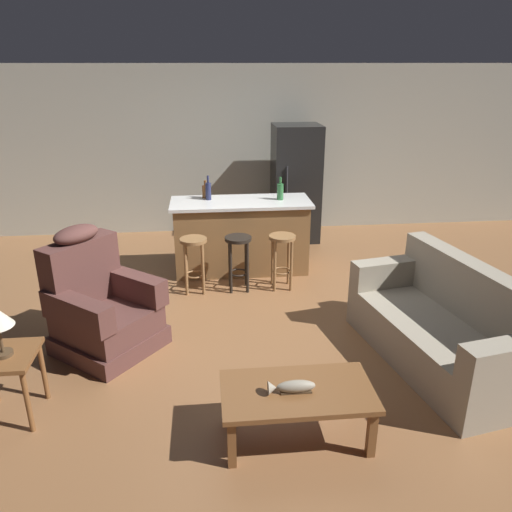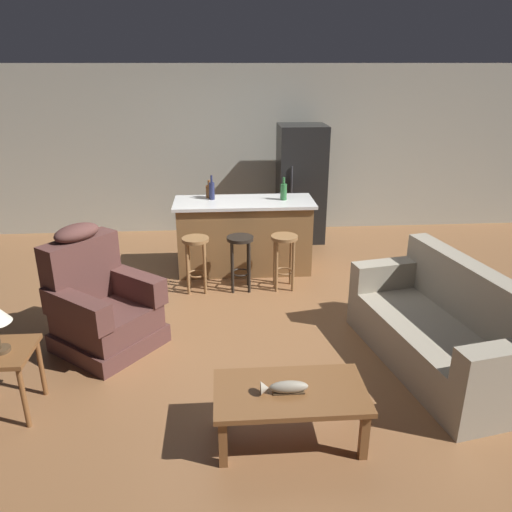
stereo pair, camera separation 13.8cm
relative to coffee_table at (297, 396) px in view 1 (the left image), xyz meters
The scene contains 15 objects.
ground_plane 1.96m from the coffee_table, 94.91° to the left, with size 12.00×12.00×0.00m.
back_wall 5.13m from the coffee_table, 91.87° to the left, with size 12.00×0.05×2.60m.
coffee_table is the anchor object (origin of this frame).
fish_figurine 0.11m from the coffee_table, 154.14° to the right, with size 0.34×0.10×0.10m.
couch 1.75m from the coffee_table, 29.88° to the left, with size 1.19×2.03×0.94m.
recliner_near_lamp 2.20m from the coffee_table, 138.56° to the left, with size 1.18×1.18×1.20m.
end_table 2.23m from the coffee_table, 167.98° to the left, with size 0.48×0.48×0.56m.
kitchen_island 3.27m from the coffee_table, 92.88° to the left, with size 1.80×0.70×0.95m.
bar_stool_left 2.75m from the coffee_table, 106.37° to the left, with size 0.32×0.32×0.68m.
bar_stool_middle 2.65m from the coffee_table, 95.31° to the left, with size 0.32×0.32×0.68m.
bar_stool_right 2.65m from the coffee_table, 83.85° to the left, with size 0.32×0.32×0.68m.
refrigerator 4.56m from the coffee_table, 80.30° to the left, with size 0.70×0.69×1.76m.
bottle_tall_green 3.37m from the coffee_table, 83.96° to the left, with size 0.08×0.08×0.29m.
bottle_short_amber 3.58m from the coffee_table, 100.02° to the left, with size 0.09×0.09×0.23m.
bottle_wine_dark 3.49m from the coffee_table, 99.67° to the left, with size 0.07×0.07×0.31m.
Camera 1 is at (-0.43, -4.86, 2.61)m, focal length 35.00 mm.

